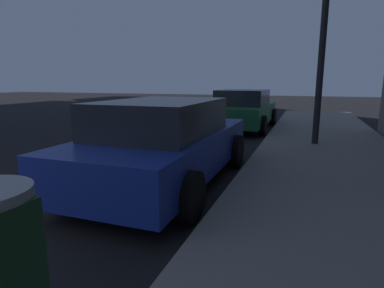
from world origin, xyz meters
The scene contains 3 objects.
car_blue centered at (2.85, 4.58, 0.72)m, with size 2.06×4.40×1.43m.
car_green centered at (2.85, 11.35, 0.71)m, with size 2.13×4.38×1.43m.
street_lamp centered at (5.31, 8.42, 3.42)m, with size 0.44×0.44×4.85m.
Camera 1 is at (5.06, -0.13, 1.73)m, focal length 29.20 mm.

